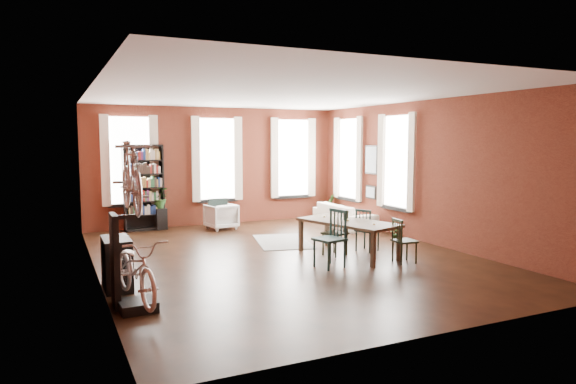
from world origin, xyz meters
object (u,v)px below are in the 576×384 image
dining_table (348,238)px  dining_chair_d (367,230)px  bookshelf (144,188)px  console_table (117,263)px  cream_sofa (344,211)px  bike_trainer (137,306)px  dining_chair_b (335,233)px  dining_chair_a (330,239)px  white_armchair (221,215)px  bicycle_floor (135,240)px  dining_chair_c (405,241)px  plant_stand (161,219)px

dining_table → dining_chair_d: 0.64m
bookshelf → console_table: bearing=-103.8°
cream_sofa → bike_trainer: cream_sofa is taller
dining_chair_b → bookshelf: 5.51m
dining_chair_b → cream_sofa: 3.50m
dining_chair_d → bookshelf: 5.95m
bookshelf → dining_chair_a: bearing=-66.2°
dining_chair_d → white_armchair: 4.33m
dining_chair_d → cream_sofa: (1.15, 2.83, -0.04)m
dining_chair_d → bicycle_floor: size_ratio=0.53×
dining_table → bookshelf: size_ratio=0.93×
bookshelf → console_table: 5.40m
bookshelf → console_table: (-1.28, -5.20, -0.70)m
bike_trainer → console_table: console_table is taller
dining_chair_a → dining_table: bearing=117.3°
dining_chair_c → bookshelf: 6.91m
white_armchair → bike_trainer: 6.48m
plant_stand → dining_chair_b: bearing=-60.3°
bookshelf → bicycle_floor: bookshelf is taller
dining_chair_a → dining_chair_d: (1.40, 0.88, -0.08)m
bookshelf → plant_stand: size_ratio=3.97×
dining_chair_b → bicycle_floor: size_ratio=0.54×
dining_chair_d → plant_stand: (-3.40, 4.46, -0.17)m
dining_chair_c → white_armchair: 5.42m
dining_chair_b → plant_stand: dining_chair_b is taller
dining_table → dining_chair_b: bearing=129.1°
dining_chair_b → cream_sofa: size_ratio=0.43×
dining_table → bookshelf: 5.76m
dining_chair_d → white_armchair: (-1.96, 3.86, -0.08)m
cream_sofa → console_table: (-6.23, -3.50, -0.01)m
plant_stand → bicycle_floor: 6.55m
cream_sofa → dining_chair_d: bearing=157.8°
dining_chair_a → plant_stand: size_ratio=1.89×
bookshelf → plant_stand: bearing=-10.5°
white_armchair → bike_trainer: size_ratio=1.51×
dining_chair_b → bookshelf: bearing=-166.1°
dining_table → dining_chair_a: dining_chair_a is taller
dining_table → dining_chair_c: bearing=-73.1°
dining_chair_b → bicycle_floor: (-4.14, -1.80, 0.52)m
bike_trainer → bicycle_floor: 0.90m
console_table → bicycle_floor: (0.12, -1.19, 0.57)m
bookshelf → cream_sofa: size_ratio=1.06×
dining_chair_d → console_table: 5.12m
dining_table → dining_chair_d: bearing=1.8°
dining_table → white_armchair: size_ratio=2.84×
cream_sofa → plant_stand: size_ratio=3.76×
dining_chair_c → bookshelf: size_ratio=0.38×
white_armchair → bicycle_floor: bearing=52.4°
dining_table → plant_stand: (-2.80, 4.66, -0.07)m
dining_chair_a → white_armchair: 4.77m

